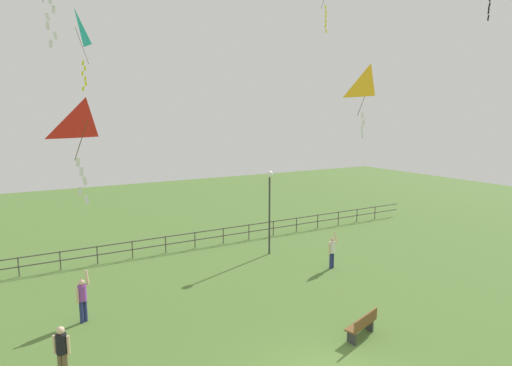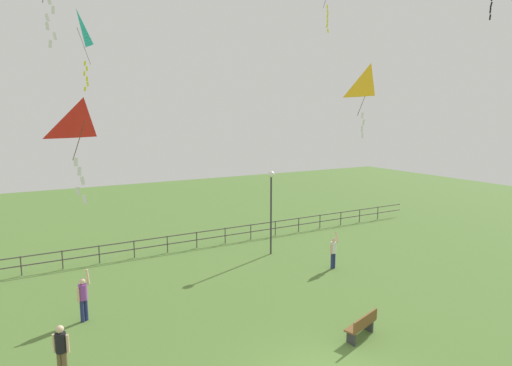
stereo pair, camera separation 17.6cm
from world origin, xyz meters
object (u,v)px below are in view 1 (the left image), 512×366
(person_3, at_px, (62,349))
(kite_1, at_px, (87,125))
(kite_4, at_px, (370,84))
(kite_5, at_px, (76,30))
(lamppost, at_px, (270,194))
(person_2, at_px, (332,250))
(park_bench, at_px, (362,324))
(person_0, at_px, (83,297))

(person_3, xyz_separation_m, kite_1, (0.67, -2.48, 6.35))
(kite_4, bearing_deg, kite_1, -174.76)
(person_3, relative_size, kite_5, 0.47)
(kite_5, bearing_deg, kite_4, -49.73)
(person_3, bearing_deg, lamppost, 31.25)
(person_2, bearing_deg, lamppost, 113.86)
(park_bench, height_order, person_3, person_3)
(kite_4, bearing_deg, park_bench, -131.17)
(lamppost, height_order, kite_4, kite_4)
(person_0, xyz_separation_m, kite_4, (8.84, -5.04, 7.59))
(person_2, xyz_separation_m, kite_1, (-11.91, -5.73, 6.35))
(kite_4, bearing_deg, kite_5, 130.27)
(person_3, xyz_separation_m, kite_5, (1.93, 7.72, 10.18))
(lamppost, bearing_deg, kite_1, -138.51)
(person_0, bearing_deg, kite_1, -93.38)
(person_3, relative_size, kite_4, 0.66)
(park_bench, bearing_deg, kite_1, 179.83)
(person_0, relative_size, kite_1, 0.82)
(lamppost, height_order, person_0, lamppost)
(park_bench, height_order, kite_1, kite_1)
(park_bench, bearing_deg, person_0, 143.83)
(person_0, xyz_separation_m, kite_1, (-0.35, -5.88, 6.31))
(kite_1, bearing_deg, person_0, 86.62)
(person_2, distance_m, person_3, 13.00)
(park_bench, bearing_deg, person_2, 58.85)
(person_2, bearing_deg, kite_1, -154.30)
(kite_5, bearing_deg, lamppost, -6.33)
(person_0, relative_size, kite_4, 0.79)
(lamppost, xyz_separation_m, kite_1, (-10.39, -9.19, 3.93))
(park_bench, bearing_deg, kite_4, 48.83)
(park_bench, height_order, kite_5, kite_5)
(person_2, distance_m, kite_5, 15.39)
(park_bench, relative_size, kite_5, 0.45)
(kite_4, distance_m, kite_5, 12.52)
(lamppost, height_order, park_bench, lamppost)
(kite_1, bearing_deg, person_3, 105.16)
(lamppost, relative_size, person_2, 2.51)
(park_bench, xyz_separation_m, kite_4, (0.76, 0.87, 8.10))
(lamppost, height_order, person_2, lamppost)
(kite_5, bearing_deg, kite_1, -97.06)
(park_bench, height_order, kite_4, kite_4)
(person_2, height_order, kite_4, kite_4)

